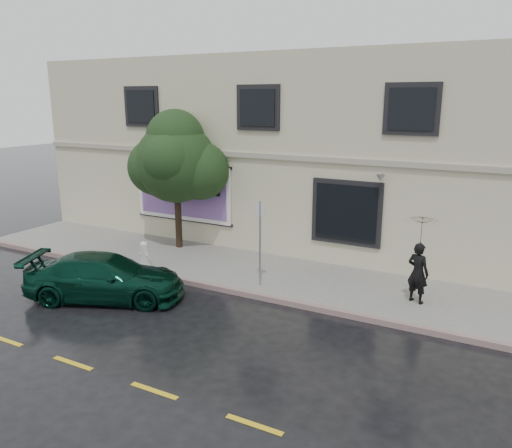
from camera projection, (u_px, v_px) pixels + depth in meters
The scene contains 12 objects.
ground at pixel (173, 305), 13.64m from camera, with size 90.00×90.00×0.00m, color black.
sidewalk at pixel (234, 268), 16.40m from camera, with size 20.00×3.50×0.15m, color gray.
curb at pixel (204, 285), 14.90m from camera, with size 20.00×0.18×0.16m, color slate.
road_marking at pixel (73, 363), 10.64m from camera, with size 19.00×0.12×0.01m, color gold.
building at pixel (304, 149), 20.48m from camera, with size 20.00×8.12×7.00m.
billboard at pixel (183, 192), 18.80m from camera, with size 4.30×0.16×2.20m.
car at pixel (105, 277), 13.95m from camera, with size 1.93×4.37×1.27m, color black.
pedestrian at pixel (418, 273), 13.29m from camera, with size 0.61×0.40×1.66m, color black.
umbrella at pixel (421, 230), 13.00m from camera, with size 0.97×0.97×0.71m, color black.
street_tree at pixel (176, 163), 17.76m from camera, with size 2.89×2.89×4.58m.
fire_hydrant at pixel (144, 255), 16.18m from camera, with size 0.36×0.33×0.87m.
sign_pole at pixel (260, 235), 14.35m from camera, with size 0.31×0.05×2.52m.
Camera 1 is at (7.97, -10.12, 5.49)m, focal length 35.00 mm.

